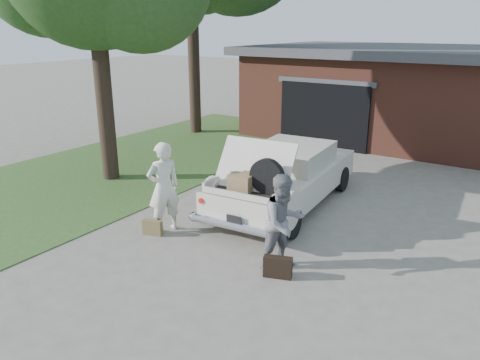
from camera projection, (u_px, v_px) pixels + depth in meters
The scene contains 8 objects.
ground at pixel (223, 241), 9.23m from camera, with size 90.00×90.00×0.00m, color gray.
grass_strip at pixel (136, 162), 14.50m from camera, with size 6.00×16.00×0.02m, color #2D4C1E.
house at pixel (426, 93), 17.24m from camera, with size 12.80×7.80×3.30m.
sedan at pixel (285, 176), 10.83m from camera, with size 2.26×5.02×1.86m.
woman_left at pixel (164, 187), 9.41m from camera, with size 0.69×0.45×1.88m, color silver.
woman_right at pixel (284, 223), 7.94m from camera, with size 0.83×0.65×1.71m, color slate.
suitcase_left at pixel (153, 228), 9.45m from camera, with size 0.40×0.13×0.31m, color olive.
suitcase_right at pixel (278, 267), 7.85m from camera, with size 0.48×0.15×0.37m, color black.
Camera 1 is at (4.94, -6.78, 4.05)m, focal length 35.00 mm.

